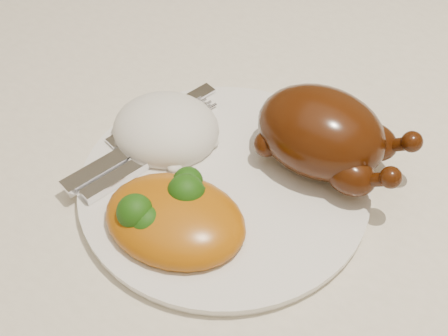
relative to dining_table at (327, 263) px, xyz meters
The scene contains 7 objects.
dining_table is the anchor object (origin of this frame).
tablecloth 0.07m from the dining_table, ahead, with size 1.73×1.03×0.18m.
dinner_plate 0.16m from the dining_table, 153.52° to the right, with size 0.27×0.27×0.01m, color white.
roast_chicken 0.16m from the dining_table, 146.32° to the left, with size 0.15×0.10×0.08m.
rice_mound 0.22m from the dining_table, behind, with size 0.13×0.12×0.06m.
mac_and_cheese 0.20m from the dining_table, 132.59° to the right, with size 0.15×0.12×0.05m.
cutlery 0.24m from the dining_table, 159.27° to the right, with size 0.07×0.20×0.01m.
Camera 1 is at (0.12, -0.37, 1.23)m, focal length 50.00 mm.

